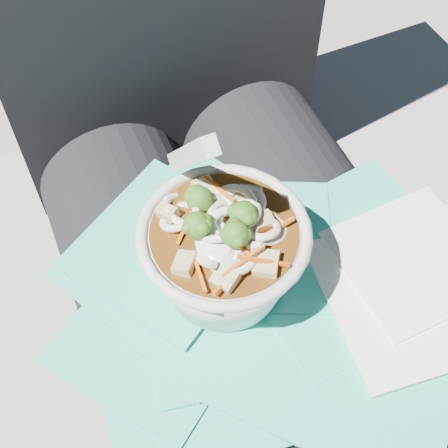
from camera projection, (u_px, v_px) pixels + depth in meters
name	position (u px, v px, depth m)	size (l,w,h in m)	color
stone_ledge	(210.00, 323.00, 0.94)	(1.00, 0.50, 0.43)	gray
lap	(261.00, 316.00, 0.62)	(0.34, 0.48, 0.16)	black
person_body	(226.00, 230.00, 0.65)	(0.34, 0.94, 0.98)	black
plastic_bag	(272.00, 298.00, 0.53)	(0.38, 0.38, 0.02)	#2CB7A3
napkins	(413.00, 281.00, 0.52)	(0.16, 0.17, 0.01)	white
udon_bowl	(224.00, 249.00, 0.49)	(0.14, 0.15, 0.18)	silver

